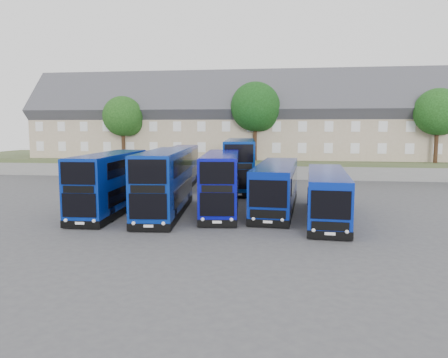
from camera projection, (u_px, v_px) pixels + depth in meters
ground at (192, 224)px, 27.01m from camera, size 120.00×120.00×0.00m
retaining_wall at (237, 172)px, 50.51m from camera, size 70.00×0.40×1.50m
earth_bank at (245, 163)px, 60.30m from camera, size 80.00×20.00×2.00m
terrace_row at (266, 122)px, 55.28m from camera, size 60.00×10.40×11.20m
dd_front_left at (110, 184)px, 30.22m from camera, size 2.85×10.43×4.11m
dd_front_mid at (165, 183)px, 29.75m from camera, size 3.56×11.06×4.32m
dd_front_right at (221, 184)px, 30.53m from camera, size 3.40×10.48×4.09m
dd_rear_left at (182, 167)px, 43.54m from camera, size 3.23×10.10×3.94m
dd_rear_right at (240, 165)px, 41.72m from camera, size 3.73×12.04×4.71m
coach_east_a at (276, 187)px, 31.44m from camera, size 3.24×12.31×3.33m
coach_east_b at (327, 196)px, 28.19m from camera, size 2.97×11.46×3.10m
tree_west at (124, 118)px, 52.79m from camera, size 4.80×4.80×7.65m
tree_mid at (257, 109)px, 50.90m from camera, size 5.76×5.76×9.18m
tree_east at (439, 114)px, 47.67m from camera, size 5.12×5.12×8.16m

